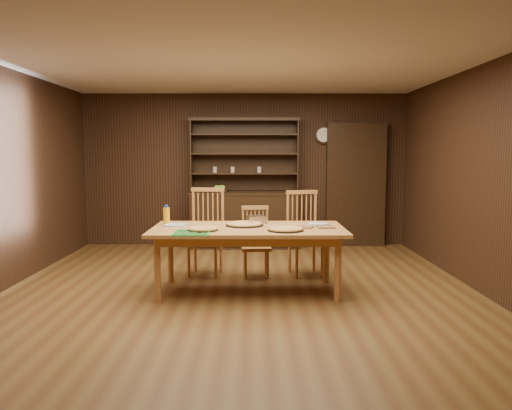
{
  "coord_description": "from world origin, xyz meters",
  "views": [
    {
      "loc": [
        0.16,
        -5.62,
        1.6
      ],
      "look_at": [
        0.19,
        0.4,
        0.97
      ],
      "focal_mm": 35.0,
      "sensor_mm": 36.0,
      "label": 1
    }
  ],
  "objects_px": {
    "chair_left": "(206,228)",
    "chair_right": "(304,230)",
    "juice_bottle": "(166,216)",
    "chair_center": "(256,239)",
    "china_hutch": "(244,212)",
    "dining_table": "(248,233)"
  },
  "relations": [
    {
      "from": "dining_table",
      "to": "juice_bottle",
      "type": "height_order",
      "value": "juice_bottle"
    },
    {
      "from": "dining_table",
      "to": "chair_right",
      "type": "xyz_separation_m",
      "value": [
        0.73,
        0.89,
        -0.1
      ]
    },
    {
      "from": "chair_left",
      "to": "juice_bottle",
      "type": "xyz_separation_m",
      "value": [
        -0.41,
        -0.66,
        0.25
      ]
    },
    {
      "from": "dining_table",
      "to": "chair_center",
      "type": "xyz_separation_m",
      "value": [
        0.09,
        0.78,
        -0.2
      ]
    },
    {
      "from": "china_hutch",
      "to": "chair_right",
      "type": "height_order",
      "value": "china_hutch"
    },
    {
      "from": "dining_table",
      "to": "juice_bottle",
      "type": "xyz_separation_m",
      "value": [
        -0.97,
        0.23,
        0.17
      ]
    },
    {
      "from": "chair_center",
      "to": "juice_bottle",
      "type": "relative_size",
      "value": 3.9
    },
    {
      "from": "china_hutch",
      "to": "chair_center",
      "type": "bearing_deg",
      "value": -84.73
    },
    {
      "from": "chair_right",
      "to": "juice_bottle",
      "type": "distance_m",
      "value": 1.84
    },
    {
      "from": "chair_left",
      "to": "juice_bottle",
      "type": "relative_size",
      "value": 4.88
    },
    {
      "from": "dining_table",
      "to": "chair_center",
      "type": "relative_size",
      "value": 2.41
    },
    {
      "from": "juice_bottle",
      "to": "chair_center",
      "type": "bearing_deg",
      "value": 27.27
    },
    {
      "from": "juice_bottle",
      "to": "china_hutch",
      "type": "bearing_deg",
      "value": 70.85
    },
    {
      "from": "chair_left",
      "to": "chair_right",
      "type": "xyz_separation_m",
      "value": [
        1.29,
        -0.01,
        -0.02
      ]
    },
    {
      "from": "chair_right",
      "to": "china_hutch",
      "type": "bearing_deg",
      "value": 101.12
    },
    {
      "from": "china_hutch",
      "to": "chair_left",
      "type": "height_order",
      "value": "china_hutch"
    },
    {
      "from": "china_hutch",
      "to": "juice_bottle",
      "type": "xyz_separation_m",
      "value": [
        -0.87,
        -2.52,
        0.26
      ]
    },
    {
      "from": "chair_left",
      "to": "chair_right",
      "type": "relative_size",
      "value": 1.03
    },
    {
      "from": "china_hutch",
      "to": "chair_right",
      "type": "bearing_deg",
      "value": -66.24
    },
    {
      "from": "chair_center",
      "to": "chair_right",
      "type": "height_order",
      "value": "chair_right"
    },
    {
      "from": "dining_table",
      "to": "chair_right",
      "type": "distance_m",
      "value": 1.15
    },
    {
      "from": "chair_left",
      "to": "chair_center",
      "type": "xyz_separation_m",
      "value": [
        0.65,
        -0.12,
        -0.13
      ]
    }
  ]
}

